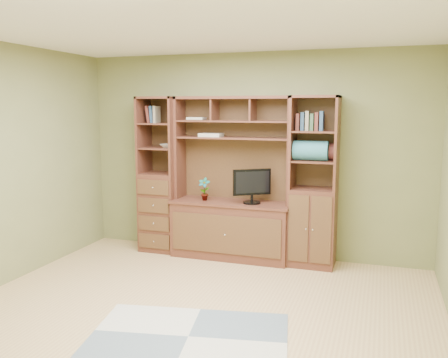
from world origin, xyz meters
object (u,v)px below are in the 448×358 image
(left_tower, at_px, (161,175))
(right_tower, at_px, (314,182))
(center_hutch, at_px, (231,179))
(monitor, at_px, (252,180))

(left_tower, height_order, right_tower, same)
(center_hutch, xyz_separation_m, monitor, (0.28, -0.03, 0.00))
(right_tower, height_order, monitor, right_tower)
(center_hutch, height_order, left_tower, same)
(right_tower, distance_m, monitor, 0.75)
(center_hutch, relative_size, left_tower, 1.00)
(right_tower, bearing_deg, monitor, -174.25)
(center_hutch, xyz_separation_m, left_tower, (-1.00, 0.04, 0.00))
(monitor, bearing_deg, right_tower, -28.38)
(center_hutch, relative_size, right_tower, 1.00)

